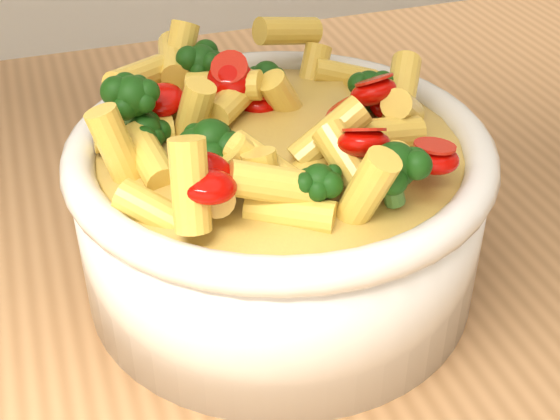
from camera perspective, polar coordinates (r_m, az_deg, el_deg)
name	(u,v)px	position (r m, az deg, el deg)	size (l,w,h in m)	color
table	(390,406)	(0.53, 8.05, -13.98)	(1.20, 0.80, 0.90)	#A67447
serving_bowl	(280,208)	(0.43, 0.00, 0.13)	(0.23, 0.23, 0.10)	silver
pasta_salad	(280,111)	(0.40, 0.00, 7.26)	(0.18, 0.18, 0.04)	#FFD150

